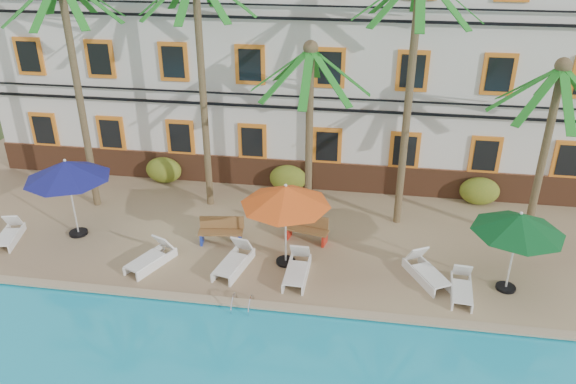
% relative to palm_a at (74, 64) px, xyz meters
% --- Properties ---
extents(ground, '(100.00, 100.00, 0.00)m').
position_rel_palm_a_xyz_m(ground, '(7.11, -4.28, -5.72)').
color(ground, '#384C23').
rests_on(ground, ground).
extents(pool_deck, '(30.00, 12.00, 0.25)m').
position_rel_palm_a_xyz_m(pool_deck, '(7.11, 0.72, -5.59)').
color(pool_deck, tan).
rests_on(pool_deck, ground).
extents(pool_coping, '(30.00, 0.35, 0.06)m').
position_rel_palm_a_xyz_m(pool_coping, '(7.11, -5.18, -5.44)').
color(pool_coping, tan).
rests_on(pool_coping, pool_deck).
extents(hotel_building, '(25.40, 6.44, 10.22)m').
position_rel_palm_a_xyz_m(hotel_building, '(7.11, 5.70, -0.34)').
color(hotel_building, silver).
rests_on(hotel_building, pool_deck).
extents(palm_a, '(4.02, 4.02, 8.62)m').
position_rel_palm_a_xyz_m(palm_a, '(0.00, 0.00, 0.00)').
color(palm_a, brown).
rests_on(palm_a, pool_deck).
extents(palm_b, '(4.02, 4.02, 8.80)m').
position_rel_palm_a_xyz_m(palm_b, '(4.31, 0.76, 0.10)').
color(palm_b, brown).
rests_on(palm_b, pool_deck).
extents(palm_c, '(4.02, 4.02, 6.46)m').
position_rel_palm_a_xyz_m(palm_c, '(8.17, 0.34, -1.26)').
color(palm_c, brown).
rests_on(palm_c, pool_deck).
extents(palm_d, '(4.02, 4.02, 8.85)m').
position_rel_palm_a_xyz_m(palm_d, '(11.43, 0.42, 0.13)').
color(palm_d, brown).
rests_on(palm_d, pool_deck).
extents(palm_e, '(4.02, 4.02, 6.30)m').
position_rel_palm_a_xyz_m(palm_e, '(15.80, -0.19, -1.36)').
color(palm_e, brown).
rests_on(palm_e, pool_deck).
extents(shrub_left, '(1.50, 0.90, 1.10)m').
position_rel_palm_a_xyz_m(shrub_left, '(1.88, 2.32, -4.92)').
color(shrub_left, '#1C5E1B').
rests_on(shrub_left, pool_deck).
extents(shrub_mid, '(1.50, 0.90, 1.10)m').
position_rel_palm_a_xyz_m(shrub_mid, '(7.11, 2.32, -4.92)').
color(shrub_mid, '#1C5E1B').
rests_on(shrub_mid, pool_deck).
extents(shrub_right, '(1.50, 0.90, 1.10)m').
position_rel_palm_a_xyz_m(shrub_right, '(14.56, 2.32, -4.92)').
color(shrub_right, '#1C5E1B').
rests_on(shrub_right, pool_deck).
extents(umbrella_blue, '(2.87, 2.87, 2.86)m').
position_rel_palm_a_xyz_m(umbrella_blue, '(0.37, -2.22, -3.02)').
color(umbrella_blue, black).
rests_on(umbrella_blue, pool_deck).
extents(umbrella_red, '(2.83, 2.83, 2.82)m').
position_rel_palm_a_xyz_m(umbrella_red, '(7.85, -2.88, -3.05)').
color(umbrella_red, black).
rests_on(umbrella_red, pool_deck).
extents(umbrella_green, '(2.64, 2.64, 2.64)m').
position_rel_palm_a_xyz_m(umbrella_green, '(14.60, -3.24, -3.21)').
color(umbrella_green, black).
rests_on(umbrella_green, pool_deck).
extents(lounger_a, '(0.96, 1.73, 0.77)m').
position_rel_palm_a_xyz_m(lounger_a, '(-1.75, -3.00, -5.21)').
color(lounger_a, white).
rests_on(lounger_a, pool_deck).
extents(lounger_b, '(1.30, 1.89, 0.84)m').
position_rel_palm_a_xyz_m(lounger_b, '(3.63, -3.66, -5.19)').
color(lounger_b, white).
rests_on(lounger_b, pool_deck).
extents(lounger_c, '(1.03, 1.95, 0.88)m').
position_rel_palm_a_xyz_m(lounger_c, '(6.29, -3.44, -5.18)').
color(lounger_c, white).
rests_on(lounger_c, pool_deck).
extents(lounger_d, '(0.68, 1.85, 0.87)m').
position_rel_palm_a_xyz_m(lounger_d, '(8.32, -3.58, -5.18)').
color(lounger_d, white).
rests_on(lounger_d, pool_deck).
extents(lounger_e, '(1.45, 1.91, 0.86)m').
position_rel_palm_a_xyz_m(lounger_e, '(12.25, -3.08, -5.19)').
color(lounger_e, white).
rests_on(lounger_e, pool_deck).
extents(lounger_f, '(0.73, 1.70, 0.78)m').
position_rel_palm_a_xyz_m(lounger_f, '(13.24, -3.73, -5.21)').
color(lounger_f, white).
rests_on(lounger_f, pool_deck).
extents(bench_left, '(1.55, 0.68, 0.93)m').
position_rel_palm_a_xyz_m(bench_left, '(5.47, -1.96, -5.00)').
color(bench_left, olive).
rests_on(bench_left, pool_deck).
extents(bench_right, '(1.57, 0.79, 0.93)m').
position_rel_palm_a_xyz_m(bench_right, '(8.36, -1.36, -5.00)').
color(bench_right, olive).
rests_on(bench_right, pool_deck).
extents(pool_ladder, '(0.54, 0.74, 0.74)m').
position_rel_palm_a_xyz_m(pool_ladder, '(6.98, -5.28, -5.47)').
color(pool_ladder, silver).
rests_on(pool_ladder, ground).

